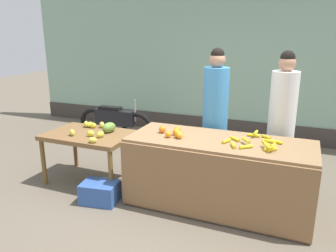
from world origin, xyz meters
TOP-DOWN VIEW (x-y plane):
  - ground_plane at (0.00, 0.00)m, footprint 24.00×24.00m
  - market_wall_back at (0.00, 2.91)m, footprint 9.12×0.23m
  - fruit_stall_counter at (0.49, -0.01)m, footprint 2.15×0.86m
  - side_table_wooden at (-1.35, 0.00)m, footprint 1.18×0.79m
  - banana_bunch_pile at (0.92, -0.02)m, footprint 0.65×0.61m
  - orange_pile at (-0.07, -0.05)m, footprint 0.36×0.29m
  - mango_papaya_pile at (-1.24, 0.09)m, footprint 0.63×0.73m
  - vendor_woman_blue_shirt at (0.25, 0.67)m, footprint 0.34×0.34m
  - vendor_woman_white_shirt at (1.11, 0.73)m, footprint 0.34×0.34m
  - parked_motorcycle at (-1.91, 1.59)m, footprint 1.60×0.18m
  - produce_crate at (-0.89, -0.49)m, footprint 0.48×0.39m
  - produce_sack at (-0.50, 0.88)m, footprint 0.47×0.47m

SIDE VIEW (x-z plane):
  - ground_plane at x=0.00m, z-range 0.00..0.00m
  - produce_crate at x=-0.89m, z-range 0.00..0.26m
  - produce_sack at x=-0.50m, z-range 0.00..0.59m
  - parked_motorcycle at x=-1.91m, z-range -0.04..0.84m
  - fruit_stall_counter at x=0.49m, z-range 0.00..0.85m
  - side_table_wooden at x=-1.35m, z-range 0.27..0.98m
  - mango_papaya_pile at x=-1.24m, z-range 0.69..0.83m
  - banana_bunch_pile at x=0.92m, z-range 0.84..0.91m
  - orange_pile at x=-0.07m, z-range 0.84..0.93m
  - vendor_woman_white_shirt at x=1.11m, z-range 0.01..1.85m
  - vendor_woman_blue_shirt at x=0.25m, z-range 0.01..1.87m
  - market_wall_back at x=0.00m, z-range -0.03..3.42m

